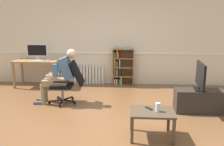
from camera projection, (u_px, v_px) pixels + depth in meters
name	position (u px, v px, depth m)	size (l,w,h in m)	color
ground_plane	(101.00, 118.00, 4.44)	(18.00, 18.00, 0.00)	brown
back_wall	(111.00, 38.00, 6.74)	(12.00, 0.13, 2.70)	beige
computer_desk	(40.00, 64.00, 6.53)	(1.37, 0.61, 0.76)	#9E7547
imac_monitor	(37.00, 51.00, 6.53)	(0.58, 0.14, 0.43)	silver
keyboard	(37.00, 61.00, 6.37)	(0.40, 0.12, 0.02)	silver
computer_mouse	(48.00, 60.00, 6.37)	(0.06, 0.10, 0.03)	white
bookshelf	(122.00, 67.00, 6.69)	(0.61, 0.29, 1.10)	brown
radiator	(89.00, 74.00, 6.90)	(0.90, 0.08, 0.57)	white
office_chair	(69.00, 81.00, 5.17)	(0.81, 0.62, 0.97)	black
person_seated	(60.00, 75.00, 5.14)	(0.97, 0.40, 1.23)	#937F60
tv_stand	(198.00, 101.00, 4.70)	(0.94, 0.38, 0.46)	#2D2823
tv_screen	(201.00, 76.00, 4.59)	(0.23, 0.78, 0.55)	black
coffee_table	(152.00, 115.00, 3.63)	(0.67, 0.52, 0.44)	#4C3D2D
drinking_glass	(158.00, 107.00, 3.58)	(0.08, 0.08, 0.14)	silver
spare_remote	(149.00, 108.00, 3.70)	(0.04, 0.15, 0.02)	black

